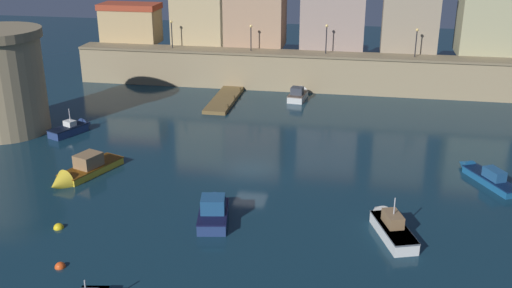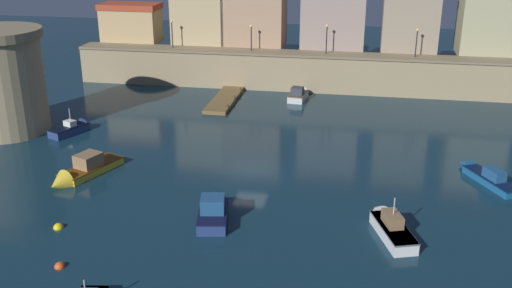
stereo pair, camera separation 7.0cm
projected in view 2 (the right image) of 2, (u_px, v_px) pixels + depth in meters
ground_plane at (250, 171)px, 47.00m from camera, size 138.39×138.39×0.00m
quay_wall at (290, 71)px, 68.74m from camera, size 50.39×3.20×4.33m
old_town_backdrop at (320, 14)px, 69.59m from camera, size 49.83×5.56×8.91m
fortress_tower at (2, 81)px, 54.17m from camera, size 8.19×8.19×9.57m
pier_dock at (225, 100)px, 64.71m from camera, size 2.44×9.70×0.70m
quay_lamp_0 at (172, 29)px, 69.52m from camera, size 0.32×0.32×3.22m
quay_lamp_1 at (251, 33)px, 67.99m from camera, size 0.32×0.32×3.00m
quay_lamp_2 at (327, 34)px, 66.50m from camera, size 0.32×0.32×3.30m
quay_lamp_3 at (417, 38)px, 64.90m from camera, size 0.32×0.32×3.15m
moored_boat_0 at (389, 224)px, 37.81m from camera, size 3.29×5.99×3.01m
moored_boat_2 at (74, 128)px, 55.33m from camera, size 3.16×4.71×2.72m
moored_boat_3 at (81, 171)px, 45.78m from camera, size 4.09×6.91×2.22m
moored_boat_5 at (299, 94)px, 65.64m from camera, size 2.07×4.50×1.93m
moored_boat_6 at (484, 175)px, 45.34m from camera, size 4.17×6.41×1.66m
moored_boat_7 at (214, 209)px, 39.62m from camera, size 2.63×5.23×2.29m
mooring_buoy_0 at (60, 267)px, 34.17m from camera, size 0.62×0.62×0.62m
mooring_buoy_1 at (59, 228)px, 38.45m from camera, size 0.66×0.66×0.66m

